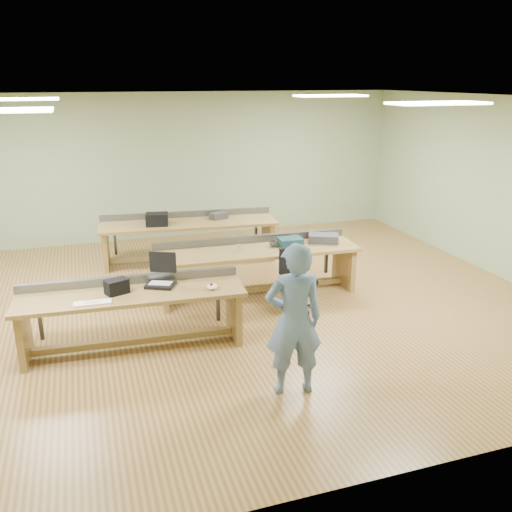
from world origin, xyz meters
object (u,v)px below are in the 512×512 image
workbench_front (132,306)px  parts_bin_teal (290,242)px  camera_bag (117,287)px  workbench_mid (257,260)px  task_chair (297,288)px  person (294,320)px  drinks_can (239,248)px  mug (273,244)px  parts_bin_grey (323,238)px  workbench_back (189,231)px  laptop_base (161,285)px

workbench_front → parts_bin_teal: (2.57, 1.18, 0.26)m
camera_bag → parts_bin_teal: (2.74, 1.18, -0.03)m
workbench_mid → task_chair: task_chair is taller
workbench_mid → camera_bag: (-2.20, -1.22, 0.28)m
person → camera_bag: 2.31m
workbench_front → camera_bag: bearing=-175.4°
drinks_can → mug: bearing=9.7°
task_chair → camera_bag: bearing=-175.4°
mug → drinks_can: size_ratio=0.97×
parts_bin_grey → workbench_back: bearing=132.6°
mug → workbench_front: bearing=-152.1°
laptop_base → parts_bin_grey: size_ratio=0.74×
camera_bag → drinks_can: bearing=9.4°
person → task_chair: (0.87, 2.03, -0.51)m
workbench_back → task_chair: bearing=-63.3°
task_chair → parts_bin_teal: (0.18, 0.72, 0.48)m
parts_bin_grey → drinks_can: size_ratio=3.90×
workbench_back → parts_bin_teal: size_ratio=8.90×
laptop_base → drinks_can: (1.34, 1.04, 0.04)m
workbench_mid → workbench_front: bearing=-146.8°
workbench_mid → laptop_base: (-1.66, -1.14, 0.21)m
workbench_front → camera_bag: (-0.17, -0.00, 0.29)m
parts_bin_teal → drinks_can: size_ratio=3.03×
task_chair → mug: size_ratio=7.78×
task_chair → person: bearing=-118.9°
camera_bag → parts_bin_grey: (3.33, 1.21, -0.03)m
workbench_mid → mug: size_ratio=27.13×
parts_bin_grey → workbench_front: bearing=-159.0°
person → mug: 2.90m
person → workbench_back: bearing=-78.9°
parts_bin_teal → drinks_can: bearing=-175.8°
person → task_chair: person is taller
workbench_mid → laptop_base: 2.02m
person → task_chair: bearing=-104.2°
workbench_back → mug: (0.95, -1.95, 0.23)m
workbench_front → person: person is taller
person → parts_bin_teal: (1.05, 2.76, -0.03)m
camera_bag → mug: (2.47, 1.22, -0.04)m
workbench_mid → person: (-0.50, -2.79, 0.28)m
camera_bag → workbench_front: bearing=-20.3°
workbench_mid → camera_bag: 2.53m
camera_bag → parts_bin_teal: bearing=1.9°
mug → parts_bin_grey: bearing=-0.5°
workbench_mid → task_chair: bearing=-62.0°
person → laptop_base: size_ratio=4.85×
workbench_back → camera_bag: bearing=-110.0°
parts_bin_teal → workbench_front: bearing=-155.4°
workbench_front → person: (1.53, -1.57, 0.29)m
mug → parts_bin_teal: bearing=-8.0°
camera_bag → laptop_base: bearing=-12.7°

